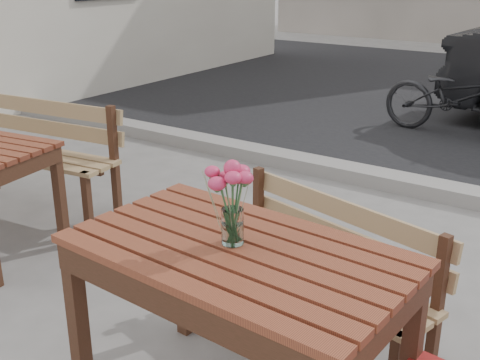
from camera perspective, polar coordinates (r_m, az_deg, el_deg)
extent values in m
cube|color=gray|center=(5.16, 16.52, -0.57)|extent=(30.00, 0.25, 0.12)
cube|color=#5B2518|center=(2.29, -0.24, -6.71)|extent=(1.34, 0.84, 0.03)
cube|color=#311E10|center=(2.67, -15.08, -13.09)|extent=(0.07, 0.07, 0.77)
cube|color=#311E10|center=(3.03, -5.35, -8.11)|extent=(0.07, 0.07, 0.77)
cube|color=#311E10|center=(2.50, 15.90, -15.79)|extent=(0.07, 0.07, 0.77)
cube|color=#A58555|center=(2.96, 7.15, -8.78)|extent=(1.28, 0.63, 0.03)
cube|color=#A58555|center=(2.99, 9.69, -4.10)|extent=(1.20, 0.33, 0.34)
cube|color=#311E10|center=(3.32, -2.04, -8.94)|extent=(0.05, 0.05, 0.41)
cube|color=#311E10|center=(3.40, 1.61, -4.87)|extent=(0.05, 0.05, 0.75)
cube|color=#311E10|center=(2.79, 18.01, -12.05)|extent=(0.05, 0.05, 0.75)
cylinder|color=white|center=(2.28, -0.71, -4.43)|extent=(0.09, 0.09, 0.14)
cylinder|color=#316939|center=(2.25, -0.72, -2.79)|extent=(0.05, 0.05, 0.28)
cube|color=#311E10|center=(4.10, -16.70, -1.61)|extent=(0.07, 0.07, 0.70)
cube|color=#A58555|center=(4.74, -19.19, 2.27)|extent=(1.44, 0.55, 0.03)
cube|color=#A58555|center=(4.82, -17.73, 5.64)|extent=(1.40, 0.20, 0.38)
cube|color=#311E10|center=(4.28, -14.36, -2.22)|extent=(0.06, 0.06, 0.46)
cube|color=#311E10|center=(4.44, -11.88, 1.51)|extent=(0.06, 0.06, 0.85)
imported|color=black|center=(6.89, 19.95, 7.37)|extent=(1.67, 0.70, 0.85)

